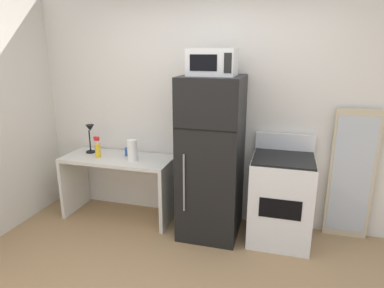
# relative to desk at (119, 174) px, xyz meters

# --- Properties ---
(wall_back_white) EXTENTS (5.00, 0.10, 2.60)m
(wall_back_white) POSITION_rel_desk_xyz_m (1.11, 0.35, 0.77)
(wall_back_white) COLOR silver
(wall_back_white) RESTS_ON ground
(desk) EXTENTS (1.29, 0.55, 0.75)m
(desk) POSITION_rel_desk_xyz_m (0.00, 0.00, 0.00)
(desk) COLOR silver
(desk) RESTS_ON ground
(desk_lamp) EXTENTS (0.14, 0.12, 0.35)m
(desk_lamp) POSITION_rel_desk_xyz_m (-0.38, 0.06, 0.46)
(desk_lamp) COLOR black
(desk_lamp) RESTS_ON desk
(paper_towel_roll) EXTENTS (0.11, 0.11, 0.24)m
(paper_towel_roll) POSITION_rel_desk_xyz_m (0.22, -0.07, 0.34)
(paper_towel_roll) COLOR white
(paper_towel_roll) RESTS_ON desk
(coffee_mug) EXTENTS (0.08, 0.08, 0.09)m
(coffee_mug) POSITION_rel_desk_xyz_m (0.09, 0.09, 0.26)
(coffee_mug) COLOR #264C99
(coffee_mug) RESTS_ON desk
(spray_bottle) EXTENTS (0.06, 0.06, 0.25)m
(spray_bottle) POSITION_rel_desk_xyz_m (-0.22, -0.07, 0.32)
(spray_bottle) COLOR yellow
(spray_bottle) RESTS_ON desk
(refrigerator) EXTENTS (0.62, 0.68, 1.72)m
(refrigerator) POSITION_rel_desk_xyz_m (1.13, -0.05, 0.32)
(refrigerator) COLOR black
(refrigerator) RESTS_ON ground
(microwave) EXTENTS (0.46, 0.35, 0.26)m
(microwave) POSITION_rel_desk_xyz_m (1.13, -0.07, 1.31)
(microwave) COLOR silver
(microwave) RESTS_ON refrigerator
(oven_range) EXTENTS (0.62, 0.61, 1.10)m
(oven_range) POSITION_rel_desk_xyz_m (1.87, -0.02, -0.07)
(oven_range) COLOR white
(oven_range) RESTS_ON ground
(leaning_mirror) EXTENTS (0.44, 0.03, 1.40)m
(leaning_mirror) POSITION_rel_desk_xyz_m (2.56, 0.24, 0.17)
(leaning_mirror) COLOR #C6B793
(leaning_mirror) RESTS_ON ground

